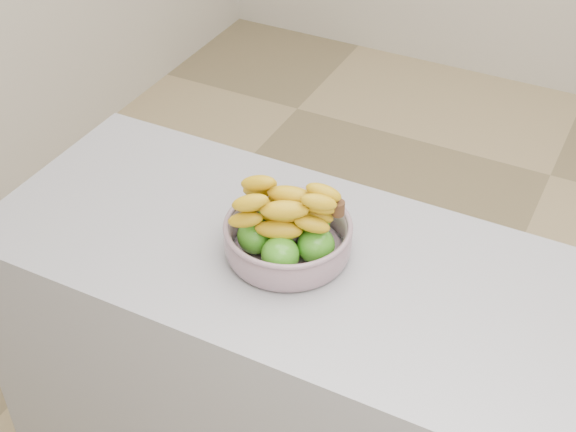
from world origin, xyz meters
name	(u,v)px	position (x,y,z in m)	size (l,w,h in m)	color
ground	(466,370)	(0.00, 0.00, 0.00)	(4.00, 4.00, 0.00)	tan
fruit_bowl	(288,232)	(-0.32, -0.66, 0.96)	(0.27, 0.27, 0.17)	#94A6B2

